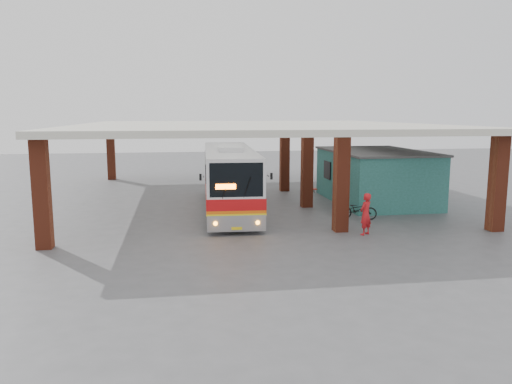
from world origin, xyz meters
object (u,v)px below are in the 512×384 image
at_px(motorcycle, 358,209).
at_px(pedestrian, 366,214).
at_px(coach_bus, 229,178).
at_px(red_chair, 318,187).

height_order(motorcycle, pedestrian, pedestrian).
relative_size(coach_bus, pedestrian, 6.73).
height_order(motorcycle, red_chair, motorcycle).
bearing_deg(coach_bus, red_chair, 40.98).
bearing_deg(red_chair, pedestrian, -92.68).
bearing_deg(coach_bus, motorcycle, -26.90).
xyz_separation_m(motorcycle, pedestrian, (-0.84, -3.17, 0.43)).
distance_m(motorcycle, red_chair, 8.64).
distance_m(coach_bus, red_chair, 8.41).
xyz_separation_m(motorcycle, red_chair, (0.40, 8.63, -0.13)).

